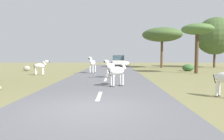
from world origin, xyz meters
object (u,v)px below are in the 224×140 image
zebra_0 (92,63)px  zebra_3 (118,71)px  tree_3 (215,36)px  tree_2 (197,30)px  zebra_4 (40,66)px  car_0 (118,61)px  tree_5 (162,35)px  bush_0 (188,68)px  rock_0 (27,68)px  zebra_2 (110,67)px

zebra_0 → zebra_3: size_ratio=1.21×
tree_3 → zebra_3: bearing=-126.5°
zebra_0 → tree_2: 10.56m
zebra_4 → zebra_3: bearing=43.2°
car_0 → tree_5: bearing=162.1°
tree_5 → tree_2: bearing=-82.2°
car_0 → bush_0: bearing=131.7°
zebra_4 → car_0: (7.06, 13.20, 0.04)m
tree_3 → car_0: bearing=177.2°
zebra_4 → tree_2: (14.47, 2.09, 3.35)m
tree_5 → rock_0: 18.25m
zebra_3 → car_0: 20.12m
rock_0 → zebra_2: bearing=-38.4°
zebra_3 → tree_3: size_ratio=0.19×
car_0 → tree_5: tree_5 is taller
zebra_0 → zebra_2: zebra_0 is taller
tree_5 → tree_3: bearing=7.7°
zebra_4 → bush_0: (14.74, 5.16, -0.43)m
tree_2 → tree_3: size_ratio=0.66×
zebra_4 → car_0: car_0 is taller
tree_3 → rock_0: bearing=-162.9°
tree_5 → bush_0: size_ratio=4.43×
tree_3 → zebra_0: bearing=-146.8°
zebra_0 → tree_2: tree_2 is taller
tree_2 → tree_3: bearing=57.6°
zebra_0 → tree_5: size_ratio=0.30×
tree_2 → zebra_3: bearing=-130.6°
zebra_4 → tree_5: (13.19, 11.46, 3.83)m
zebra_4 → bush_0: bearing=108.3°
zebra_2 → car_0: 15.78m
zebra_3 → zebra_4: bearing=-172.4°
tree_2 → zebra_4: bearing=-171.8°
car_0 → tree_3: (14.04, -0.68, 3.71)m
zebra_3 → bush_0: (8.00, 12.08, -0.50)m
bush_0 → car_0: bearing=133.7°
bush_0 → rock_0: 18.07m
zebra_2 → tree_3: 21.50m
zebra_0 → rock_0: (-7.73, 3.38, -0.72)m
zebra_0 → tree_5: tree_5 is taller
zebra_3 → rock_0: bearing=-176.5°
zebra_2 → zebra_3: (0.53, -4.36, -0.01)m
car_0 → bush_0: car_0 is taller
tree_3 → rock_0: 25.91m
zebra_0 → zebra_3: bearing=117.4°
zebra_2 → bush_0: size_ratio=1.12×
zebra_0 → tree_2: bearing=-165.3°
tree_5 → zebra_0: bearing=-131.8°
tree_2 → bush_0: bearing=85.0°
zebra_0 → tree_3: 20.25m
zebra_2 → zebra_4: bearing=7.3°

